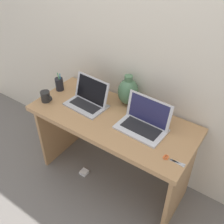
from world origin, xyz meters
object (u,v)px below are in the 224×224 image
coffee_mug (46,97)px  scissors (170,159)px  green_vase (128,91)px  power_brick (84,172)px  laptop_right (144,121)px  pen_cup (59,84)px  laptop_left (89,98)px

coffee_mug → scissors: 1.12m
green_vase → power_brick: size_ratio=3.66×
laptop_right → green_vase: size_ratio=1.42×
laptop_right → pen_cup: bearing=178.8°
laptop_left → pen_cup: size_ratio=1.90×
green_vase → power_brick: bearing=-126.0°
power_brick → laptop_right: bearing=16.7°
green_vase → laptop_right: bearing=-36.2°
laptop_left → power_brick: 0.79m
laptop_right → pen_cup: laptop_right is taller
laptop_left → scissors: size_ratio=2.29×
laptop_right → pen_cup: size_ratio=2.05×
green_vase → coffee_mug: (-0.57, -0.36, -0.07)m
pen_cup → scissors: (1.15, -0.20, -0.05)m
scissors → green_vase: bearing=145.9°
laptop_left → pen_cup: (-0.35, 0.03, -0.00)m
laptop_right → green_vase: bearing=143.8°
laptop_right → green_vase: green_vase is taller
green_vase → power_brick: green_vase is taller
laptop_right → scissors: laptop_right is taller
green_vase → coffee_mug: size_ratio=2.20×
laptop_left → laptop_right: 0.51m
scissors → power_brick: 1.07m
scissors → pen_cup: bearing=170.0°
coffee_mug → scissors: (1.12, -0.01, -0.04)m
coffee_mug → pen_cup: pen_cup is taller
green_vase → scissors: bearing=-34.1°
pen_cup → scissors: size_ratio=1.21×
laptop_left → green_vase: 0.32m
green_vase → power_brick: 0.93m
laptop_left → pen_cup: bearing=175.9°
power_brick → scissors: bearing=-2.3°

